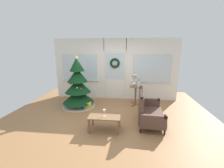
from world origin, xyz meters
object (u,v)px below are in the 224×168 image
gift_box (88,105)px  wine_glass (104,111)px  settee_sofa (147,110)px  table_lamp (134,79)px  christmas_tree (78,88)px  side_table (136,92)px  coffee_table (105,117)px  flower_vase (139,84)px

gift_box → wine_glass: bearing=-59.7°
settee_sofa → wine_glass: (-1.18, -0.62, 0.17)m
settee_sofa → table_lamp: size_ratio=3.21×
table_lamp → wine_glass: (-0.82, -2.08, -0.48)m
settee_sofa → table_lamp: table_lamp is taller
settee_sofa → table_lamp: 1.64m
christmas_tree → wine_glass: 2.09m
christmas_tree → side_table: bearing=10.3°
table_lamp → coffee_table: 2.28m
christmas_tree → settee_sofa: bearing=-22.9°
christmas_tree → table_lamp: christmas_tree is taller
wine_glass → table_lamp: bearing=68.4°
table_lamp → gift_box: size_ratio=1.95×
coffee_table → gift_box: bearing=121.5°
wine_glass → gift_box: size_ratio=0.86×
flower_vase → coffee_table: flower_vase is taller
settee_sofa → flower_vase: size_ratio=4.04×
settee_sofa → wine_glass: size_ratio=7.25×
settee_sofa → flower_vase: bearing=98.0°
christmas_tree → gift_box: 0.75m
flower_vase → gift_box: flower_vase is taller
table_lamp → gift_box: 2.01m
gift_box → settee_sofa: bearing=-22.3°
side_table → wine_glass: side_table is taller
table_lamp → side_table: bearing=-33.7°
flower_vase → side_table: bearing=149.0°
christmas_tree → side_table: christmas_tree is taller
side_table → wine_glass: 2.23m
christmas_tree → flower_vase: bearing=8.4°
side_table → table_lamp: 0.51m
christmas_tree → gift_box: (0.42, -0.20, -0.59)m
christmas_tree → table_lamp: 2.16m
wine_glass → coffee_table: bearing=89.9°
christmas_tree → table_lamp: bearing=11.7°
settee_sofa → gift_box: (-2.02, 0.83, -0.26)m
flower_vase → wine_glass: 2.24m
gift_box → flower_vase: bearing=16.3°
side_table → wine_glass: bearing=-113.4°
gift_box → coffee_table: bearing=-58.5°
settee_sofa → wine_glass: 1.34m
settee_sofa → christmas_tree: bearing=157.1°
table_lamp → coffee_table: table_lamp is taller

